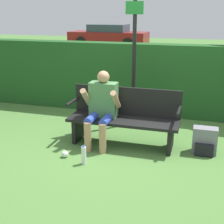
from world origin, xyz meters
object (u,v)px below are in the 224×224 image
(park_bench, at_px, (124,117))
(water_bottle, at_px, (84,155))
(signpost, at_px, (134,58))
(backpack, at_px, (205,141))
(person_seated, at_px, (102,105))
(parked_car, at_px, (108,36))

(park_bench, relative_size, water_bottle, 6.30)
(signpost, bearing_deg, backpack, -35.60)
(backpack, bearing_deg, park_bench, 178.50)
(water_bottle, height_order, signpost, signpost)
(park_bench, height_order, person_seated, person_seated)
(person_seated, bearing_deg, signpost, 75.01)
(person_seated, relative_size, parked_car, 0.25)
(person_seated, xyz_separation_m, signpost, (0.27, 1.02, 0.60))
(backpack, distance_m, parked_car, 14.43)
(backpack, distance_m, signpost, 1.93)
(water_bottle, bearing_deg, park_bench, 67.81)
(backpack, relative_size, signpost, 0.18)
(person_seated, bearing_deg, backpack, 3.03)
(parked_car, bearing_deg, backpack, -65.13)
(backpack, height_order, water_bottle, backpack)
(person_seated, distance_m, backpack, 1.65)
(water_bottle, relative_size, parked_car, 0.06)
(park_bench, xyz_separation_m, parked_car, (-4.32, 13.28, 0.18))
(water_bottle, bearing_deg, person_seated, 88.47)
(person_seated, xyz_separation_m, parked_car, (-3.99, 13.39, -0.02))
(park_bench, xyz_separation_m, signpost, (-0.06, 0.91, 0.80))
(backpack, bearing_deg, person_seated, -176.97)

